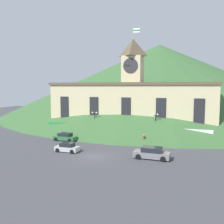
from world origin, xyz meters
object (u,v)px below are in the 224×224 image
object	(u,v)px
street_lamp_center	(155,120)
car_silver_hatch	(67,148)
pedestrian	(144,139)
car_green_wagon	(65,137)
car_gray_pickup	(152,153)
street_lamp_left	(94,118)

from	to	relation	value
street_lamp_center	car_silver_hatch	world-z (taller)	street_lamp_center
pedestrian	car_silver_hatch	bearing A→B (deg)	-7.81
car_silver_hatch	pedestrian	size ratio (longest dim) A/B	2.11
car_green_wagon	street_lamp_center	bearing A→B (deg)	-151.24
car_gray_pickup	car_silver_hatch	bearing A→B (deg)	-176.44
car_green_wagon	pedestrian	world-z (taller)	pedestrian
street_lamp_left	car_green_wagon	distance (m)	8.84
street_lamp_center	car_gray_pickup	bearing A→B (deg)	-83.12
car_gray_pickup	car_green_wagon	bearing A→B (deg)	160.88
car_silver_hatch	car_gray_pickup	bearing A→B (deg)	-176.85
street_lamp_left	car_gray_pickup	world-z (taller)	street_lamp_left
pedestrian	car_gray_pickup	bearing A→B (deg)	59.75
car_gray_pickup	pedestrian	size ratio (longest dim) A/B	2.87
car_silver_hatch	car_gray_pickup	xyz separation A→B (m)	(13.78, 0.40, 0.12)
car_green_wagon	pedestrian	distance (m)	15.50
pedestrian	street_lamp_left	bearing A→B (deg)	-73.97
street_lamp_center	car_gray_pickup	world-z (taller)	street_lamp_center
street_lamp_left	street_lamp_center	xyz separation A→B (m)	(13.43, 0.00, 0.05)
street_lamp_center	car_silver_hatch	xyz separation A→B (m)	(-12.00, -15.17, -3.03)
car_gray_pickup	pedestrian	world-z (taller)	pedestrian
car_green_wagon	car_gray_pickup	distance (m)	19.63
street_lamp_left	pedestrian	size ratio (longest dim) A/B	2.71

